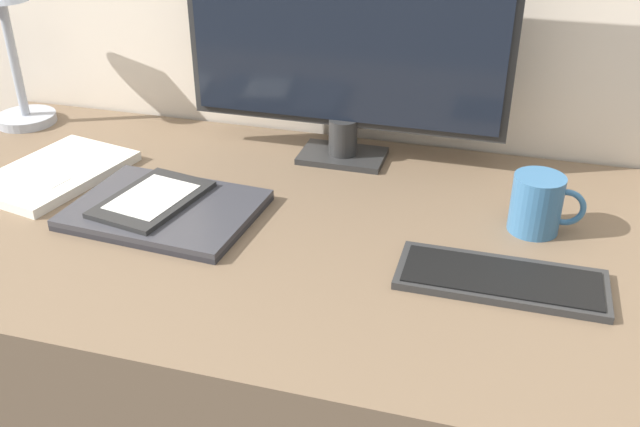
{
  "coord_description": "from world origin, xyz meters",
  "views": [
    {
      "loc": [
        0.37,
        -0.84,
        1.33
      ],
      "look_at": [
        0.1,
        0.1,
        0.79
      ],
      "focal_mm": 40.0,
      "sensor_mm": 36.0,
      "label": 1
    }
  ],
  "objects_px": {
    "keyboard": "(501,279)",
    "coffee_mug": "(538,204)",
    "laptop": "(165,210)",
    "notebook": "(55,173)",
    "ereader": "(152,199)",
    "monitor": "(345,32)",
    "desk_lamp": "(6,22)"
  },
  "relations": [
    {
      "from": "monitor",
      "to": "notebook",
      "type": "bearing_deg",
      "value": -154.97
    },
    {
      "from": "ereader",
      "to": "coffee_mug",
      "type": "bearing_deg",
      "value": 10.3
    },
    {
      "from": "laptop",
      "to": "coffee_mug",
      "type": "relative_size",
      "value": 2.7
    },
    {
      "from": "laptop",
      "to": "desk_lamp",
      "type": "bearing_deg",
      "value": 148.76
    },
    {
      "from": "keyboard",
      "to": "coffee_mug",
      "type": "xyz_separation_m",
      "value": [
        0.04,
        0.17,
        0.04
      ]
    },
    {
      "from": "notebook",
      "to": "coffee_mug",
      "type": "relative_size",
      "value": 2.58
    },
    {
      "from": "laptop",
      "to": "notebook",
      "type": "height_order",
      "value": "same"
    },
    {
      "from": "laptop",
      "to": "keyboard",
      "type": "bearing_deg",
      "value": -5.3
    },
    {
      "from": "keyboard",
      "to": "notebook",
      "type": "relative_size",
      "value": 0.99
    },
    {
      "from": "monitor",
      "to": "notebook",
      "type": "height_order",
      "value": "monitor"
    },
    {
      "from": "desk_lamp",
      "to": "notebook",
      "type": "xyz_separation_m",
      "value": [
        0.23,
        -0.23,
        -0.22
      ]
    },
    {
      "from": "monitor",
      "to": "coffee_mug",
      "type": "distance_m",
      "value": 0.47
    },
    {
      "from": "keyboard",
      "to": "laptop",
      "type": "bearing_deg",
      "value": 174.7
    },
    {
      "from": "keyboard",
      "to": "notebook",
      "type": "height_order",
      "value": "notebook"
    },
    {
      "from": "desk_lamp",
      "to": "keyboard",
      "type": "bearing_deg",
      "value": -18.32
    },
    {
      "from": "notebook",
      "to": "monitor",
      "type": "bearing_deg",
      "value": 25.03
    },
    {
      "from": "monitor",
      "to": "keyboard",
      "type": "height_order",
      "value": "monitor"
    },
    {
      "from": "keyboard",
      "to": "notebook",
      "type": "xyz_separation_m",
      "value": [
        -0.84,
        0.13,
        0.0
      ]
    },
    {
      "from": "monitor",
      "to": "laptop",
      "type": "bearing_deg",
      "value": -127.3
    },
    {
      "from": "ereader",
      "to": "notebook",
      "type": "relative_size",
      "value": 0.71
    },
    {
      "from": "notebook",
      "to": "coffee_mug",
      "type": "distance_m",
      "value": 0.89
    },
    {
      "from": "coffee_mug",
      "to": "monitor",
      "type": "bearing_deg",
      "value": 153.27
    },
    {
      "from": "ereader",
      "to": "notebook",
      "type": "height_order",
      "value": "ereader"
    },
    {
      "from": "monitor",
      "to": "coffee_mug",
      "type": "bearing_deg",
      "value": -26.73
    },
    {
      "from": "notebook",
      "to": "laptop",
      "type": "bearing_deg",
      "value": -15.52
    },
    {
      "from": "notebook",
      "to": "ereader",
      "type": "bearing_deg",
      "value": -16.0
    },
    {
      "from": "ereader",
      "to": "notebook",
      "type": "bearing_deg",
      "value": 164.0
    },
    {
      "from": "desk_lamp",
      "to": "notebook",
      "type": "bearing_deg",
      "value": -45.01
    },
    {
      "from": "keyboard",
      "to": "ereader",
      "type": "bearing_deg",
      "value": 174.46
    },
    {
      "from": "keyboard",
      "to": "desk_lamp",
      "type": "relative_size",
      "value": 0.89
    },
    {
      "from": "notebook",
      "to": "coffee_mug",
      "type": "height_order",
      "value": "coffee_mug"
    },
    {
      "from": "monitor",
      "to": "coffee_mug",
      "type": "xyz_separation_m",
      "value": [
        0.38,
        -0.19,
        -0.21
      ]
    }
  ]
}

